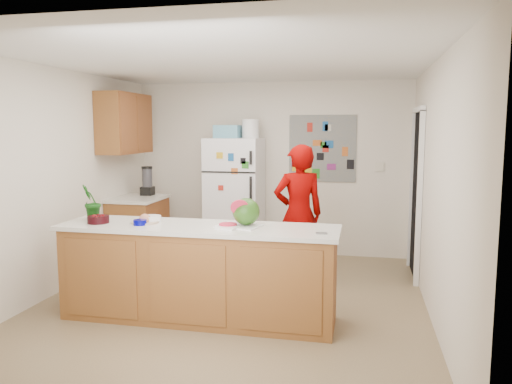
% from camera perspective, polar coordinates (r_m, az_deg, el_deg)
% --- Properties ---
extents(floor, '(4.00, 4.50, 0.02)m').
position_cam_1_polar(floor, '(5.42, -2.75, -12.60)').
color(floor, brown).
rests_on(floor, ground).
extents(wall_back, '(4.00, 0.02, 2.50)m').
position_cam_1_polar(wall_back, '(7.33, 1.71, 2.70)').
color(wall_back, beige).
rests_on(wall_back, ground).
extents(wall_left, '(0.02, 4.50, 2.50)m').
position_cam_1_polar(wall_left, '(5.97, -21.81, 1.14)').
color(wall_left, beige).
rests_on(wall_left, ground).
extents(wall_right, '(0.02, 4.50, 2.50)m').
position_cam_1_polar(wall_right, '(5.01, 19.96, 0.15)').
color(wall_right, beige).
rests_on(wall_right, ground).
extents(ceiling, '(4.00, 4.50, 0.02)m').
position_cam_1_polar(ceiling, '(5.15, -2.93, 14.82)').
color(ceiling, white).
rests_on(ceiling, wall_back).
extents(doorway, '(0.03, 0.85, 2.04)m').
position_cam_1_polar(doorway, '(6.47, 17.93, -0.31)').
color(doorway, black).
rests_on(doorway, ground).
extents(peninsula_base, '(2.60, 0.62, 0.88)m').
position_cam_1_polar(peninsula_base, '(4.88, -6.60, -9.35)').
color(peninsula_base, brown).
rests_on(peninsula_base, floor).
extents(peninsula_top, '(2.68, 0.70, 0.04)m').
position_cam_1_polar(peninsula_top, '(4.77, -6.68, -4.05)').
color(peninsula_top, silver).
rests_on(peninsula_top, peninsula_base).
extents(side_counter_base, '(0.60, 0.80, 0.86)m').
position_cam_1_polar(side_counter_base, '(7.10, -13.26, -4.33)').
color(side_counter_base, brown).
rests_on(side_counter_base, floor).
extents(side_counter_top, '(0.64, 0.84, 0.04)m').
position_cam_1_polar(side_counter_top, '(7.03, -13.37, -0.73)').
color(side_counter_top, silver).
rests_on(side_counter_top, side_counter_base).
extents(upper_cabinets, '(0.35, 1.00, 0.80)m').
position_cam_1_polar(upper_cabinets, '(6.97, -14.77, 7.58)').
color(upper_cabinets, brown).
rests_on(upper_cabinets, wall_left).
extents(refrigerator, '(0.75, 0.70, 1.70)m').
position_cam_1_polar(refrigerator, '(7.10, -2.43, -0.70)').
color(refrigerator, silver).
rests_on(refrigerator, floor).
extents(fridge_top_bin, '(0.35, 0.28, 0.18)m').
position_cam_1_polar(fridge_top_bin, '(7.06, -3.26, 6.91)').
color(fridge_top_bin, '#5999B2').
rests_on(fridge_top_bin, refrigerator).
extents(photo_collage, '(0.95, 0.01, 0.95)m').
position_cam_1_polar(photo_collage, '(7.20, 7.59, 4.95)').
color(photo_collage, slate).
rests_on(photo_collage, wall_back).
extents(person, '(0.71, 0.60, 1.65)m').
position_cam_1_polar(person, '(5.92, 4.88, -2.55)').
color(person, '#770100').
rests_on(person, floor).
extents(blender_appliance, '(0.14, 0.14, 0.38)m').
position_cam_1_polar(blender_appliance, '(7.17, -12.32, 1.15)').
color(blender_appliance, black).
rests_on(blender_appliance, side_counter_top).
extents(cutting_board, '(0.45, 0.38, 0.01)m').
position_cam_1_polar(cutting_board, '(4.69, -1.91, -3.88)').
color(cutting_board, white).
rests_on(cutting_board, peninsula_top).
extents(watermelon, '(0.26, 0.26, 0.26)m').
position_cam_1_polar(watermelon, '(4.67, -1.14, -2.26)').
color(watermelon, '#236015').
rests_on(watermelon, cutting_board).
extents(watermelon_slice, '(0.17, 0.17, 0.02)m').
position_cam_1_polar(watermelon_slice, '(4.67, -3.23, -3.74)').
color(watermelon_slice, red).
rests_on(watermelon_slice, cutting_board).
extents(cherry_bowl, '(0.23, 0.23, 0.07)m').
position_cam_1_polar(cherry_bowl, '(5.09, -17.58, -3.01)').
color(cherry_bowl, black).
rests_on(cherry_bowl, peninsula_top).
extents(white_bowl, '(0.24, 0.24, 0.06)m').
position_cam_1_polar(white_bowl, '(5.02, -11.85, -3.02)').
color(white_bowl, silver).
rests_on(white_bowl, peninsula_top).
extents(cobalt_bowl, '(0.14, 0.14, 0.05)m').
position_cam_1_polar(cobalt_bowl, '(4.89, -13.12, -3.39)').
color(cobalt_bowl, '#00006C').
rests_on(cobalt_bowl, peninsula_top).
extents(plate, '(0.31, 0.31, 0.02)m').
position_cam_1_polar(plate, '(4.98, -12.57, -3.38)').
color(plate, '#BEB794').
rests_on(plate, peninsula_top).
extents(paper_towel, '(0.21, 0.20, 0.02)m').
position_cam_1_polar(paper_towel, '(4.59, -3.25, -4.10)').
color(paper_towel, white).
rests_on(paper_towel, peninsula_top).
extents(keys, '(0.10, 0.06, 0.01)m').
position_cam_1_polar(keys, '(4.39, 7.50, -4.71)').
color(keys, gray).
rests_on(keys, peninsula_top).
extents(potted_plant, '(0.19, 0.22, 0.36)m').
position_cam_1_polar(potted_plant, '(5.25, -18.32, -1.11)').
color(potted_plant, '#0A420B').
rests_on(potted_plant, peninsula_top).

